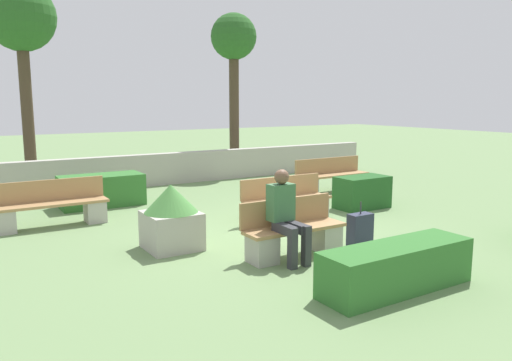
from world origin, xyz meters
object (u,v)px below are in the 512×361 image
(bench_left_side, at_px, (332,178))
(person_seated_man, at_px, (286,211))
(tree_center_left, at_px, (234,45))
(tree_leftmost, at_px, (21,22))
(bench_right_side, at_px, (51,209))
(bench_back, at_px, (287,205))
(bench_front, at_px, (294,235))
(planter_corner_left, at_px, (171,216))
(suitcase, at_px, (360,230))

(bench_left_side, height_order, person_seated_man, person_seated_man)
(tree_center_left, bearing_deg, tree_leftmost, 174.16)
(bench_right_side, xyz_separation_m, bench_back, (3.96, -1.98, -0.01))
(bench_left_side, relative_size, tree_leftmost, 0.38)
(bench_front, height_order, tree_leftmost, tree_leftmost)
(person_seated_man, bearing_deg, bench_left_side, 42.87)
(bench_left_side, xyz_separation_m, person_seated_man, (-4.28, -3.98, 0.40))
(planter_corner_left, xyz_separation_m, tree_center_left, (5.14, 7.08, 3.55))
(planter_corner_left, height_order, suitcase, planter_corner_left)
(tree_center_left, bearing_deg, planter_corner_left, -125.96)
(planter_corner_left, bearing_deg, suitcase, -28.51)
(bench_back, xyz_separation_m, suitcase, (0.07, -1.96, -0.07))
(suitcase, distance_m, tree_center_left, 9.66)
(tree_leftmost, bearing_deg, person_seated_man, -76.82)
(bench_front, relative_size, suitcase, 2.27)
(bench_left_side, distance_m, person_seated_man, 5.86)
(bench_front, height_order, suitcase, bench_front)
(bench_right_side, relative_size, person_seated_man, 1.52)
(bench_back, relative_size, tree_leftmost, 0.34)
(tree_center_left, bearing_deg, bench_front, -113.84)
(bench_back, xyz_separation_m, tree_leftmost, (-3.57, 7.20, 4.05))
(bench_front, bearing_deg, bench_left_side, 43.61)
(bench_left_side, relative_size, bench_right_side, 1.02)
(bench_back, distance_m, planter_corner_left, 2.65)
(bench_back, height_order, tree_center_left, tree_center_left)
(bench_front, xyz_separation_m, planter_corner_left, (-1.42, 1.32, 0.21))
(bench_right_side, distance_m, planter_corner_left, 2.85)
(bench_left_side, xyz_separation_m, bench_back, (-2.86, -2.01, -0.01))
(planter_corner_left, relative_size, tree_leftmost, 0.19)
(bench_left_side, xyz_separation_m, planter_corner_left, (-5.45, -2.52, 0.19))
(tree_center_left, bearing_deg, bench_back, -111.19)
(person_seated_man, xyz_separation_m, suitcase, (1.49, 0.01, -0.48))
(bench_front, relative_size, person_seated_man, 1.22)
(bench_right_side, height_order, person_seated_man, person_seated_man)
(person_seated_man, height_order, planter_corner_left, person_seated_man)
(bench_front, xyz_separation_m, tree_center_left, (3.72, 8.41, 3.75))
(person_seated_man, xyz_separation_m, tree_center_left, (3.97, 8.54, 3.33))
(bench_right_side, xyz_separation_m, planter_corner_left, (1.37, -2.49, 0.19))
(suitcase, bearing_deg, bench_right_side, 135.71)
(bench_front, relative_size, tree_center_left, 0.32)
(planter_corner_left, relative_size, tree_center_left, 0.20)
(tree_leftmost, bearing_deg, planter_corner_left, -82.78)
(tree_center_left, bearing_deg, person_seated_man, -114.91)
(planter_corner_left, distance_m, tree_center_left, 9.44)
(tree_leftmost, xyz_separation_m, tree_center_left, (6.11, -0.63, -0.30))
(suitcase, bearing_deg, tree_center_left, 73.80)
(bench_back, relative_size, suitcase, 2.54)
(bench_left_side, bearing_deg, bench_right_side, 172.69)
(bench_right_side, bearing_deg, tree_center_left, 41.88)
(bench_left_side, distance_m, tree_center_left, 5.91)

